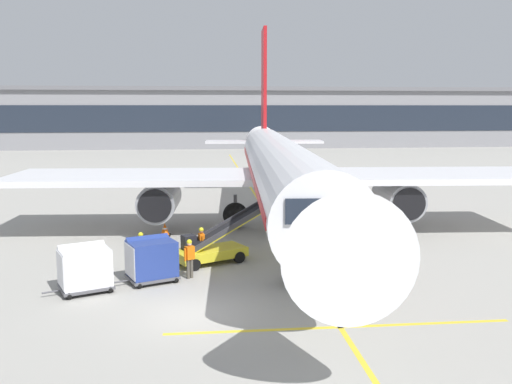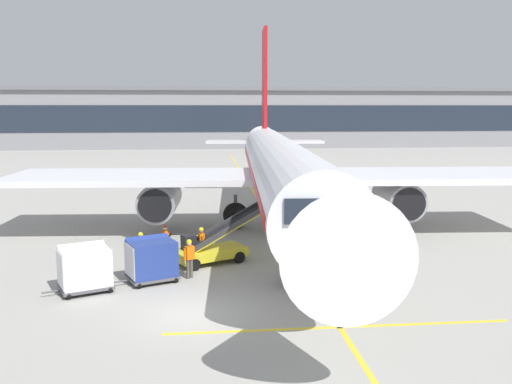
{
  "view_description": "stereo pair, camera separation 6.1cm",
  "coord_description": "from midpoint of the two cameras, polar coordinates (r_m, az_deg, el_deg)",
  "views": [
    {
      "loc": [
        0.4,
        -19.27,
        7.43
      ],
      "look_at": [
        3.24,
        8.46,
        3.14
      ],
      "focal_mm": 38.83,
      "sensor_mm": 36.0,
      "label": 1
    },
    {
      "loc": [
        0.46,
        -19.28,
        7.43
      ],
      "look_at": [
        3.24,
        8.46,
        3.14
      ],
      "focal_mm": 38.83,
      "sensor_mm": 36.0,
      "label": 2
    }
  ],
  "objects": [
    {
      "name": "ground_plane",
      "position": [
        20.66,
        -6.68,
        -12.38
      ],
      "size": [
        600.0,
        600.0,
        0.0
      ],
      "primitive_type": "plane",
      "color": "#9E9B93"
    },
    {
      "name": "parked_airplane",
      "position": [
        33.18,
        2.48,
        2.35
      ],
      "size": [
        32.18,
        41.31,
        14.16
      ],
      "color": "white",
      "rests_on": "ground"
    },
    {
      "name": "belt_loader",
      "position": [
        26.84,
        -4.23,
        -5.46
      ],
      "size": [
        5.35,
        3.53,
        2.88
      ],
      "color": "gold",
      "rests_on": "ground"
    },
    {
      "name": "baggage_cart_lead",
      "position": [
        24.3,
        -10.69,
        -6.75
      ],
      "size": [
        2.81,
        2.26,
        1.91
      ],
      "color": "#515156",
      "rests_on": "ground"
    },
    {
      "name": "baggage_cart_second",
      "position": [
        23.67,
        -17.2,
        -7.41
      ],
      "size": [
        2.81,
        2.26,
        1.91
      ],
      "color": "#515156",
      "rests_on": "ground"
    },
    {
      "name": "ground_crew_by_loader",
      "position": [
        26.15,
        -11.7,
        -5.67
      ],
      "size": [
        0.37,
        0.53,
        1.74
      ],
      "color": "black",
      "rests_on": "ground"
    },
    {
      "name": "ground_crew_by_carts",
      "position": [
        24.43,
        -6.81,
        -6.57
      ],
      "size": [
        0.47,
        0.42,
        1.74
      ],
      "color": "#514C42",
      "rests_on": "ground"
    },
    {
      "name": "ground_crew_marshaller",
      "position": [
        26.74,
        -5.58,
        -5.21
      ],
      "size": [
        0.34,
        0.55,
        1.74
      ],
      "color": "black",
      "rests_on": "ground"
    },
    {
      "name": "ground_crew_wingwalker",
      "position": [
        24.14,
        -12.0,
        -6.89
      ],
      "size": [
        0.57,
        0.27,
        1.74
      ],
      "color": "black",
      "rests_on": "ground"
    },
    {
      "name": "safety_cone_engine_keepout",
      "position": [
        29.67,
        -7.08,
        -5.11
      ],
      "size": [
        0.64,
        0.64,
        0.73
      ],
      "color": "black",
      "rests_on": "ground"
    },
    {
      "name": "safety_cone_wingtip",
      "position": [
        32.76,
        -9.3,
        -3.83
      ],
      "size": [
        0.65,
        0.65,
        0.74
      ],
      "color": "black",
      "rests_on": "ground"
    },
    {
      "name": "apron_guidance_line_lead_in",
      "position": [
        33.06,
        2.53,
        -4.24
      ],
      "size": [
        0.2,
        110.0,
        0.01
      ],
      "color": "yellow",
      "rests_on": "ground"
    },
    {
      "name": "apron_guidance_line_stop_bar",
      "position": [
        19.62,
        8.73,
        -13.6
      ],
      "size": [
        12.0,
        0.2,
        0.01
      ],
      "color": "yellow",
      "rests_on": "ground"
    },
    {
      "name": "terminal_building",
      "position": [
        109.59,
        -2.35,
        7.71
      ],
      "size": [
        113.67,
        22.37,
        11.01
      ],
      "color": "gray",
      "rests_on": "ground"
    }
  ]
}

